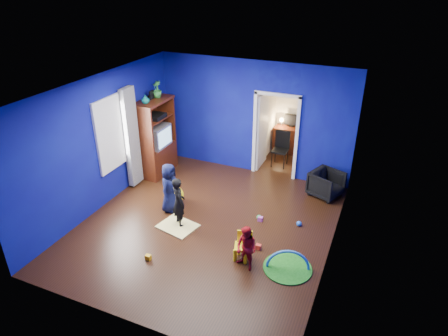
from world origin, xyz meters
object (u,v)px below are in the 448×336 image
at_px(toddler_red, 246,248).
at_px(vase, 145,99).
at_px(tv_armoire, 156,137).
at_px(hopper_ball, 174,195).
at_px(crt_tv, 157,136).
at_px(child_navy, 169,188).
at_px(study_desk, 289,140).
at_px(kid_chair, 242,248).
at_px(play_mat, 287,268).
at_px(child_black, 179,202).
at_px(folding_chair, 280,150).
at_px(armchair, 326,184).

distance_m(toddler_red, vase, 4.43).
xyz_separation_m(tv_armoire, hopper_ball, (1.17, -1.22, -0.76)).
bearing_deg(crt_tv, child_navy, -51.22).
xyz_separation_m(hopper_ball, study_desk, (1.65, 3.79, 0.15)).
xyz_separation_m(tv_armoire, kid_chair, (3.27, -2.40, -0.73)).
relative_size(child_navy, play_mat, 1.28).
relative_size(tv_armoire, hopper_ball, 4.42).
bearing_deg(toddler_red, child_black, 179.95).
bearing_deg(kid_chair, child_navy, 138.22).
bearing_deg(child_black, play_mat, -151.71).
bearing_deg(hopper_ball, folding_chair, 59.74).
xyz_separation_m(study_desk, folding_chair, (0.00, -0.96, 0.09)).
height_order(crt_tv, hopper_ball, crt_tv).
distance_m(armchair, vase, 4.67).
bearing_deg(tv_armoire, vase, -90.00).
height_order(child_black, folding_chair, child_black).
xyz_separation_m(child_navy, toddler_red, (2.20, -1.13, -0.13)).
bearing_deg(child_navy, crt_tv, 37.69).
bearing_deg(child_black, folding_chair, -69.48).
bearing_deg(armchair, child_black, 154.76).
bearing_deg(vase, child_navy, -43.77).
xyz_separation_m(armchair, hopper_ball, (-3.09, -1.73, -0.09)).
bearing_deg(child_black, child_navy, -3.57).
bearing_deg(vase, armchair, 10.76).
height_order(vase, hopper_ball, vase).
bearing_deg(study_desk, crt_tv, -137.26).
height_order(hopper_ball, study_desk, study_desk).
height_order(tv_armoire, study_desk, tv_armoire).
relative_size(crt_tv, hopper_ball, 1.58).
bearing_deg(study_desk, child_black, -104.38).
bearing_deg(vase, child_black, -43.35).
bearing_deg(crt_tv, play_mat, -29.72).
height_order(armchair, crt_tv, crt_tv).
bearing_deg(tv_armoire, kid_chair, -36.25).
bearing_deg(vase, toddler_red, -33.89).
height_order(armchair, child_black, child_black).
relative_size(tv_armoire, study_desk, 2.23).
xyz_separation_m(tv_armoire, play_mat, (4.12, -2.33, -0.97)).
relative_size(child_black, child_navy, 0.97).
distance_m(study_desk, folding_chair, 0.96).
height_order(child_black, play_mat, child_black).
relative_size(child_navy, study_desk, 1.28).
xyz_separation_m(child_black, crt_tv, (-1.64, 1.88, 0.47)).
height_order(child_navy, study_desk, child_navy).
relative_size(crt_tv, play_mat, 0.80).
xyz_separation_m(armchair, play_mat, (-0.14, -2.84, -0.30)).
bearing_deg(toddler_red, study_desk, 118.84).
distance_m(crt_tv, hopper_ball, 1.84).
distance_m(hopper_ball, study_desk, 4.13).
relative_size(hopper_ball, play_mat, 0.51).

